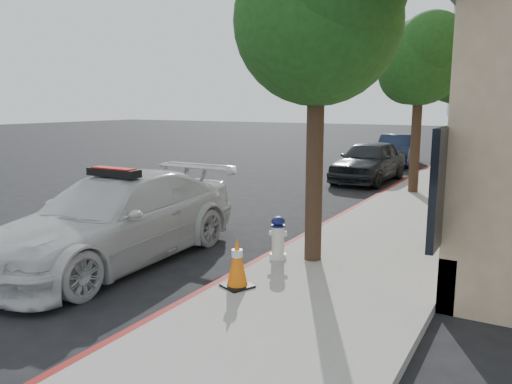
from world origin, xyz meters
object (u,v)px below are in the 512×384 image
at_px(parked_car_mid, 369,161).
at_px(parked_car_far, 396,150).
at_px(traffic_cone, 237,262).
at_px(fire_hydrant, 278,238).
at_px(police_car, 116,218).

distance_m(parked_car_mid, parked_car_far, 5.79).
height_order(parked_car_far, traffic_cone, parked_car_far).
distance_m(fire_hydrant, traffic_cone, 1.55).
bearing_deg(fire_hydrant, police_car, -178.39).
xyz_separation_m(parked_car_mid, traffic_cone, (1.70, -12.14, -0.24)).
height_order(police_car, fire_hydrant, police_car).
distance_m(police_car, fire_hydrant, 3.02).
xyz_separation_m(police_car, parked_car_far, (0.75, 17.52, -0.09)).
bearing_deg(parked_car_mid, traffic_cone, -80.52).
bearing_deg(parked_car_mid, fire_hydrant, -79.90).
bearing_deg(fire_hydrant, traffic_cone, -107.16).
height_order(parked_car_mid, fire_hydrant, parked_car_mid).
height_order(police_car, parked_car_mid, police_car).
relative_size(parked_car_far, fire_hydrant, 5.58).
bearing_deg(parked_car_mid, parked_car_far, 95.85).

